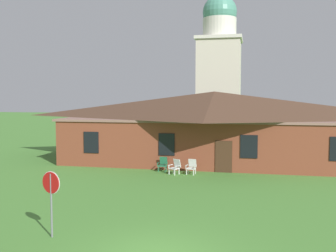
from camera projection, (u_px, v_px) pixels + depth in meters
name	position (u px, v px, depth m)	size (l,w,h in m)	color
brick_building	(214.00, 125.00, 30.37)	(22.63, 10.40, 5.37)	brown
dome_tower	(219.00, 71.00, 44.58)	(5.18, 5.18, 17.39)	beige
stop_sign	(51.00, 191.00, 13.60)	(0.78, 0.25, 2.36)	slate
lawn_chair_by_porch	(163.00, 164.00, 25.84)	(0.64, 0.67, 0.96)	#28704C
lawn_chair_near_door	(175.00, 166.00, 24.87)	(0.82, 0.86, 0.96)	white
lawn_chair_left_end	(192.00, 166.00, 24.87)	(0.69, 0.73, 0.96)	silver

